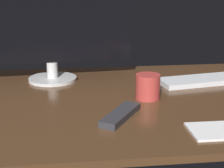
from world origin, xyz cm
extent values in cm
cube|color=#4C301C|center=(0.00, 0.00, 1.00)|extent=(140.00, 84.00, 2.00)
cylinder|color=silver|center=(-21.86, 23.87, 2.57)|extent=(18.27, 18.27, 1.14)
cylinder|color=silver|center=(-21.86, 23.87, 6.17)|extent=(4.13, 4.13, 6.06)
cube|color=black|center=(-21.86, 23.87, 25.32)|extent=(61.08, 7.22, 32.24)
cube|color=silver|center=(36.44, 14.18, 2.90)|extent=(39.09, 17.61, 1.81)
cube|color=#2D2D33|center=(-1.64, -17.62, 2.93)|extent=(13.95, 18.17, 1.87)
cylinder|color=#B23833|center=(9.60, -1.87, 6.06)|extent=(7.97, 7.97, 8.11)
cube|color=white|center=(20.60, -30.23, 2.31)|extent=(12.20, 11.28, 0.61)
camera|label=1|loc=(-16.08, -113.81, 40.94)|focal=59.09mm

